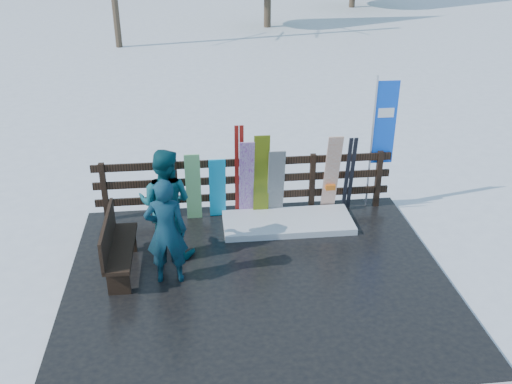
{
  "coord_description": "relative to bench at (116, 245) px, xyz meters",
  "views": [
    {
      "loc": [
        -0.86,
        -7.48,
        5.32
      ],
      "look_at": [
        0.08,
        1.0,
        1.1
      ],
      "focal_mm": 40.0,
      "sensor_mm": 36.0,
      "label": 1
    }
  ],
  "objects": [
    {
      "name": "snowboard_5",
      "position": [
        3.82,
        1.58,
        0.31
      ],
      "size": [
        0.28,
        0.4,
        1.64
      ],
      "primitive_type": "cube",
      "rotation": [
        0.22,
        0.0,
        0.0
      ],
      "color": "white",
      "rests_on": "deck"
    },
    {
      "name": "ground",
      "position": [
        2.21,
        -0.4,
        -0.6
      ],
      "size": [
        700.0,
        700.0,
        0.0
      ],
      "primitive_type": "plane",
      "color": "white",
      "rests_on": "ground"
    },
    {
      "name": "person_front",
      "position": [
        0.82,
        -0.31,
        0.36
      ],
      "size": [
        0.65,
        0.44,
        1.75
      ],
      "primitive_type": "imported",
      "rotation": [
        0.0,
        0.0,
        3.12
      ],
      "color": "#0F424C",
      "rests_on": "deck"
    },
    {
      "name": "snowboard_1",
      "position": [
        1.25,
        1.58,
        0.18
      ],
      "size": [
        0.28,
        0.23,
        1.38
      ],
      "primitive_type": "cube",
      "rotation": [
        0.15,
        0.0,
        0.0
      ],
      "color": "silver",
      "rests_on": "deck"
    },
    {
      "name": "ski_pair_a",
      "position": [
        2.1,
        1.65,
        0.41
      ],
      "size": [
        0.17,
        0.19,
        1.86
      ],
      "color": "maroon",
      "rests_on": "deck"
    },
    {
      "name": "fence",
      "position": [
        2.21,
        1.8,
        0.14
      ],
      "size": [
        5.6,
        0.1,
        1.15
      ],
      "color": "black",
      "rests_on": "deck"
    },
    {
      "name": "ski_pair_b",
      "position": [
        4.19,
        1.65,
        0.26
      ],
      "size": [
        0.17,
        0.23,
        1.55
      ],
      "color": "black",
      "rests_on": "deck"
    },
    {
      "name": "snowboard_2",
      "position": [
        2.5,
        1.58,
        0.33
      ],
      "size": [
        0.29,
        0.21,
        1.68
      ],
      "primitive_type": "cube",
      "rotation": [
        0.11,
        0.0,
        0.0
      ],
      "color": "#B6D011",
      "rests_on": "deck"
    },
    {
      "name": "snow_patch",
      "position": [
        2.95,
        1.2,
        -0.46
      ],
      "size": [
        2.38,
        1.0,
        0.12
      ],
      "primitive_type": "cube",
      "color": "white",
      "rests_on": "deck"
    },
    {
      "name": "snowboard_3",
      "position": [
        2.23,
        1.58,
        0.28
      ],
      "size": [
        0.27,
        0.34,
        1.59
      ],
      "primitive_type": "cube",
      "rotation": [
        0.2,
        0.0,
        0.0
      ],
      "color": "silver",
      "rests_on": "deck"
    },
    {
      "name": "bench",
      "position": [
        0.0,
        0.0,
        0.0
      ],
      "size": [
        0.41,
        1.5,
        0.97
      ],
      "color": "black",
      "rests_on": "deck"
    },
    {
      "name": "deck",
      "position": [
        2.21,
        -0.4,
        -0.56
      ],
      "size": [
        6.0,
        5.0,
        0.08
      ],
      "primitive_type": "cube",
      "color": "black",
      "rests_on": "ground"
    },
    {
      "name": "rental_flag",
      "position": [
        4.79,
        1.85,
        1.09
      ],
      "size": [
        0.45,
        0.04,
        2.6
      ],
      "color": "silver",
      "rests_on": "deck"
    },
    {
      "name": "snowboard_0",
      "position": [
        1.69,
        1.58,
        0.13
      ],
      "size": [
        0.3,
        0.34,
        1.29
      ],
      "primitive_type": "cube",
      "rotation": [
        0.24,
        0.0,
        0.0
      ],
      "color": "#12BAF3",
      "rests_on": "deck"
    },
    {
      "name": "person_back",
      "position": [
        0.79,
        0.49,
        0.43
      ],
      "size": [
        1.09,
        0.96,
        1.89
      ],
      "primitive_type": "imported",
      "rotation": [
        0.0,
        0.0,
        2.84
      ],
      "color": "#114E5A",
      "rests_on": "deck"
    },
    {
      "name": "snowboard_4",
      "position": [
        2.78,
        1.58,
        0.18
      ],
      "size": [
        0.31,
        0.28,
        1.38
      ],
      "primitive_type": "cube",
      "rotation": [
        0.18,
        0.0,
        0.0
      ],
      "color": "black",
      "rests_on": "deck"
    }
  ]
}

